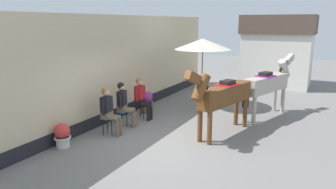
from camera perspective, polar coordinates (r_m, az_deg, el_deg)
ground_plane at (r=11.19m, az=6.07°, el=-3.61°), size 40.00×40.00×0.00m
pub_facade_wall at (r=10.77m, az=-9.49°, el=4.02°), size 0.34×14.00×3.40m
distant_cottage at (r=16.97m, az=19.12°, el=7.60°), size 3.40×2.60×3.50m
seated_visitor_near at (r=9.13m, az=-10.65°, el=-2.51°), size 0.61×0.49×1.39m
seated_visitor_middle at (r=9.79m, az=-7.94°, el=-1.36°), size 0.61×0.47×1.39m
seated_visitor_far at (r=10.50m, az=-4.81°, el=-0.31°), size 0.61×0.49×1.39m
saddled_horse_near at (r=9.00m, az=9.83°, el=-0.20°), size 1.00×2.94×2.06m
saddled_horse_far at (r=11.18m, az=17.63°, el=1.94°), size 1.20×2.89×2.06m
flower_planter_nearest at (r=8.66m, az=-18.50°, el=-6.91°), size 0.43×0.43×0.64m
flower_planter_farthest at (r=11.85m, az=-3.73°, el=-0.95°), size 0.43×0.43×0.64m
cafe_parasol at (r=11.88m, az=6.29°, el=8.95°), size 2.10×2.10×2.58m
satchel_bag at (r=11.30m, az=-4.12°, el=-2.87°), size 0.25×0.30×0.20m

